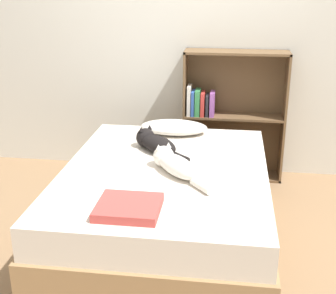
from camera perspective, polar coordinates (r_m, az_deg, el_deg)
ground_plane at (r=3.35m, az=-0.32°, el=-11.16°), size 8.00×8.00×0.00m
wall_back at (r=4.24m, az=2.31°, el=13.52°), size 8.00×0.06×2.50m
bed at (r=3.22m, az=-0.33°, el=-7.11°), size 1.38×1.82×0.54m
pillow at (r=3.77m, az=0.71°, el=2.43°), size 0.54×0.30×0.10m
cat_light at (r=3.01m, az=0.81°, el=-2.09°), size 0.43×0.49×0.16m
cat_dark at (r=3.38m, az=-1.56°, el=0.50°), size 0.43×0.42×0.16m
bookshelf at (r=4.23m, az=7.51°, el=4.16°), size 0.89×0.26×1.14m
blanket_fold at (r=2.56m, az=-4.82°, el=-7.34°), size 0.34×0.31×0.05m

